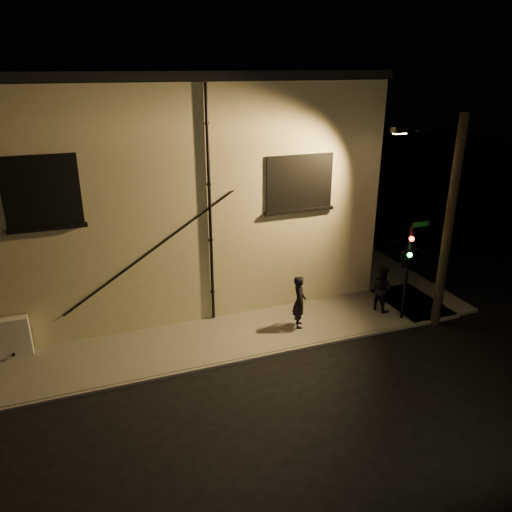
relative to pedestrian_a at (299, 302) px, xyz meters
name	(u,v)px	position (x,y,z in m)	size (l,w,h in m)	color
ground	(290,351)	(-0.92, -1.27, -1.09)	(90.00, 90.00, 0.00)	black
sidewalk	(273,292)	(0.30, 3.12, -1.03)	(21.00, 16.00, 0.12)	#67655C
building	(147,175)	(-3.92, 7.73, 3.31)	(16.20, 12.23, 8.80)	#C9BF90
pedestrian_a	(299,302)	(0.00, 0.00, 0.00)	(0.71, 0.47, 1.95)	black
pedestrian_b	(381,288)	(3.48, 0.09, -0.08)	(0.87, 0.68, 1.79)	black
traffic_signal	(406,257)	(3.70, -0.87, 1.53)	(1.38, 2.19, 3.70)	black
streetlamp_pole	(446,220)	(4.84, -1.32, 2.90)	(2.04, 1.40, 7.58)	black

